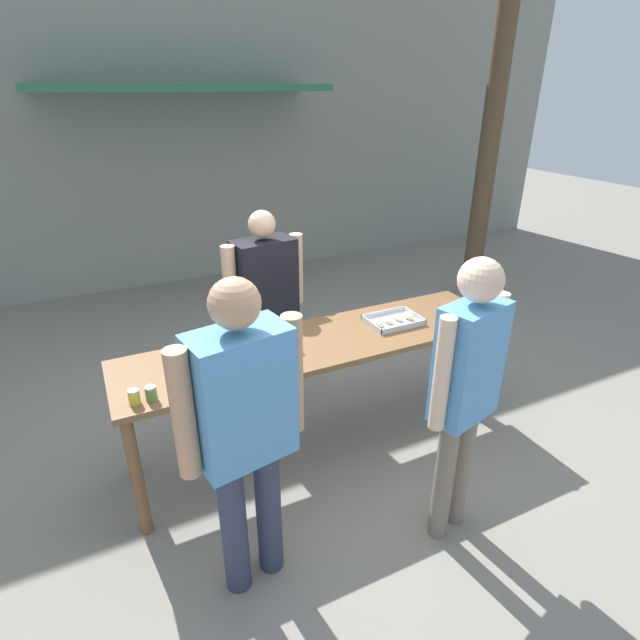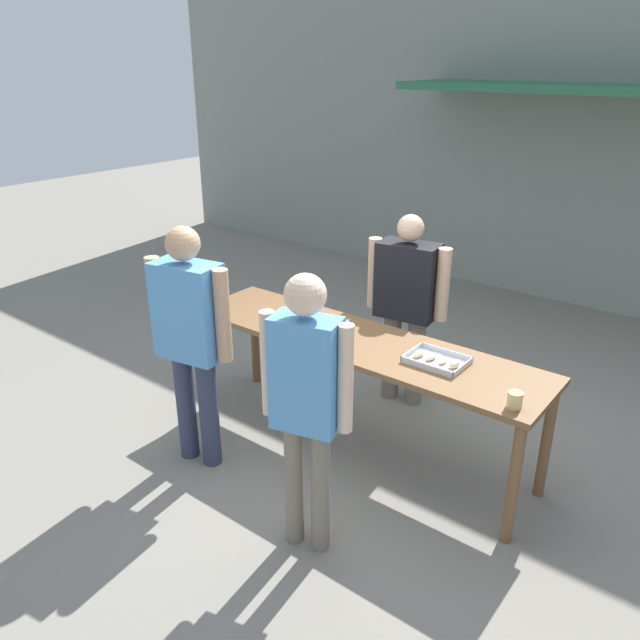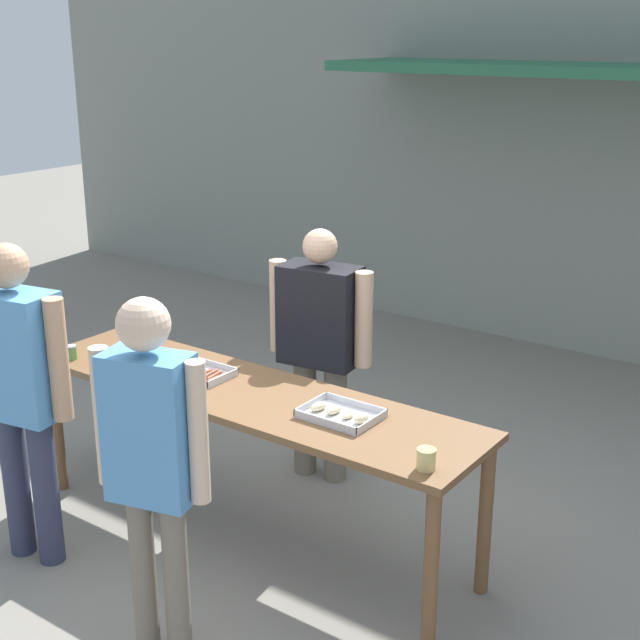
% 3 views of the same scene
% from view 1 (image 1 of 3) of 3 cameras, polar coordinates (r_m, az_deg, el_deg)
% --- Properties ---
extents(ground_plane, '(24.00, 24.00, 0.00)m').
position_cam_1_polar(ground_plane, '(3.83, 0.00, -13.92)').
color(ground_plane, gray).
extents(building_facade_back, '(12.00, 1.11, 4.50)m').
position_cam_1_polar(building_facade_back, '(6.78, -16.17, 22.95)').
color(building_facade_back, gray).
rests_on(building_facade_back, ground).
extents(serving_table, '(2.70, 0.67, 0.87)m').
position_cam_1_polar(serving_table, '(3.40, 0.00, -3.81)').
color(serving_table, brown).
rests_on(serving_table, ground).
extents(food_tray_sausages, '(0.36, 0.26, 0.04)m').
position_cam_1_polar(food_tray_sausages, '(3.24, -5.82, -3.25)').
color(food_tray_sausages, silver).
rests_on(food_tray_sausages, serving_table).
extents(food_tray_buns, '(0.38, 0.28, 0.06)m').
position_cam_1_polar(food_tray_buns, '(3.63, 8.41, -0.04)').
color(food_tray_buns, silver).
rests_on(food_tray_buns, serving_table).
extents(condiment_jar_mustard, '(0.06, 0.06, 0.09)m').
position_cam_1_polar(condiment_jar_mustard, '(2.88, -20.48, -8.23)').
color(condiment_jar_mustard, gold).
rests_on(condiment_jar_mustard, serving_table).
extents(condiment_jar_ketchup, '(0.06, 0.06, 0.09)m').
position_cam_1_polar(condiment_jar_ketchup, '(2.87, -18.74, -7.94)').
color(condiment_jar_ketchup, '#567A38').
rests_on(condiment_jar_ketchup, serving_table).
extents(beer_cup, '(0.09, 0.09, 0.10)m').
position_cam_1_polar(beer_cup, '(3.82, 17.96, 0.75)').
color(beer_cup, '#DBC67A').
rests_on(beer_cup, serving_table).
extents(person_server_behind_table, '(0.68, 0.32, 1.59)m').
position_cam_1_polar(person_server_behind_table, '(3.96, -6.27, 3.02)').
color(person_server_behind_table, '#756B5B').
rests_on(person_server_behind_table, ground).
extents(person_customer_holding_hotdog, '(0.64, 0.32, 1.72)m').
position_cam_1_polar(person_customer_holding_hotdog, '(2.37, -8.70, -11.32)').
color(person_customer_holding_hotdog, '#333851').
rests_on(person_customer_holding_hotdog, ground).
extents(person_customer_with_cup, '(0.52, 0.29, 1.70)m').
position_cam_1_polar(person_customer_with_cup, '(2.72, 16.35, -6.68)').
color(person_customer_with_cup, '#756B5B').
rests_on(person_customer_with_cup, ground).
extents(utility_pole, '(1.10, 0.23, 5.40)m').
position_cam_1_polar(utility_pole, '(6.39, 20.14, 27.11)').
color(utility_pole, brown).
rests_on(utility_pole, ground).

